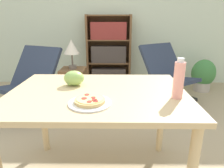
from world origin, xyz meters
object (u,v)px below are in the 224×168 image
at_px(pizza_on_plate, 90,102).
at_px(table_lamp, 72,48).
at_px(lounge_chair_far, 168,85).
at_px(drink_bottle, 179,80).
at_px(side_table, 74,89).
at_px(bookshelf, 109,53).
at_px(potted_plant_floor, 203,75).
at_px(grape_bunch, 74,78).
at_px(lounge_chair_near, 30,92).

relative_size(pizza_on_plate, table_lamp, 0.65).
bearing_deg(lounge_chair_far, drink_bottle, -137.09).
xyz_separation_m(side_table, table_lamp, (0.00, 0.00, 0.58)).
distance_m(bookshelf, table_lamp, 1.21).
bearing_deg(table_lamp, lounge_chair_far, 9.17).
bearing_deg(potted_plant_floor, drink_bottle, -117.71).
xyz_separation_m(grape_bunch, lounge_chair_far, (1.14, 1.49, -0.54)).
relative_size(grape_bunch, side_table, 0.26).
relative_size(drink_bottle, bookshelf, 0.20).
height_order(lounge_chair_far, side_table, lounge_chair_far).
height_order(pizza_on_plate, bookshelf, bookshelf).
relative_size(lounge_chair_far, bookshelf, 0.75).
height_order(lounge_chair_far, bookshelf, bookshelf).
height_order(lounge_chair_far, table_lamp, table_lamp).
xyz_separation_m(lounge_chair_near, bookshelf, (1.06, 1.23, 0.34)).
height_order(lounge_chair_near, table_lamp, table_lamp).
height_order(pizza_on_plate, drink_bottle, drink_bottle).
height_order(grape_bunch, table_lamp, table_lamp).
relative_size(lounge_chair_near, table_lamp, 2.37).
bearing_deg(potted_plant_floor, lounge_chair_near, -161.96).
bearing_deg(potted_plant_floor, side_table, -160.78).
relative_size(pizza_on_plate, side_table, 0.44).
bearing_deg(potted_plant_floor, pizza_on_plate, -126.34).
bearing_deg(bookshelf, drink_bottle, -78.76).
bearing_deg(pizza_on_plate, lounge_chair_near, 124.87).
height_order(grape_bunch, potted_plant_floor, grape_bunch).
bearing_deg(table_lamp, lounge_chair_near, -166.50).
height_order(grape_bunch, side_table, grape_bunch).
bearing_deg(bookshelf, side_table, -113.50).
bearing_deg(side_table, table_lamp, 90.00).
distance_m(lounge_chair_near, bookshelf, 1.66).
xyz_separation_m(pizza_on_plate, table_lamp, (-0.44, 1.61, 0.09)).
xyz_separation_m(grape_bunch, potted_plant_floor, (1.90, 2.02, -0.53)).
bearing_deg(table_lamp, potted_plant_floor, 19.22).
bearing_deg(table_lamp, side_table, -90.00).
xyz_separation_m(drink_bottle, table_lamp, (-0.99, 1.51, -0.01)).
bearing_deg(bookshelf, potted_plant_floor, -10.94).
bearing_deg(table_lamp, bookshelf, 66.50).
height_order(side_table, potted_plant_floor, side_table).
height_order(grape_bunch, drink_bottle, drink_bottle).
relative_size(drink_bottle, potted_plant_floor, 0.45).
bearing_deg(lounge_chair_far, bookshelf, 104.39).
distance_m(drink_bottle, side_table, 1.90).
distance_m(grape_bunch, potted_plant_floor, 2.82).
relative_size(pizza_on_plate, lounge_chair_near, 0.27).
height_order(lounge_chair_far, potted_plant_floor, lounge_chair_far).
xyz_separation_m(side_table, potted_plant_floor, (2.18, 0.76, 0.00)).
bearing_deg(potted_plant_floor, grape_bunch, -133.31).
relative_size(side_table, table_lamp, 1.46).
xyz_separation_m(grape_bunch, lounge_chair_near, (-0.86, 1.12, -0.54)).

